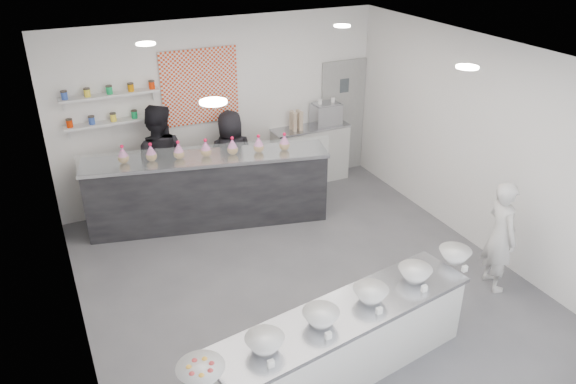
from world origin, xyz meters
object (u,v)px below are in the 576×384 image
at_px(espresso_ledge, 310,154).
at_px(staff_right, 232,158).
at_px(staff_left, 159,163).
at_px(prep_counter, 344,343).
at_px(woman_prep, 501,236).
at_px(back_bar, 209,190).
at_px(espresso_machine, 326,114).

bearing_deg(espresso_ledge, staff_right, -173.42).
bearing_deg(staff_left, prep_counter, 123.74).
height_order(woman_prep, staff_right, staff_right).
distance_m(back_bar, staff_right, 0.82).
xyz_separation_m(woman_prep, staff_right, (-2.26, 3.72, 0.05)).
height_order(espresso_ledge, espresso_machine, espresso_machine).
relative_size(espresso_machine, woman_prep, 0.33).
bearing_deg(staff_left, woman_prep, 155.17).
bearing_deg(woman_prep, espresso_machine, 19.31).
bearing_deg(espresso_machine, woman_prep, -84.14).
height_order(espresso_machine, staff_right, staff_right).
relative_size(prep_counter, espresso_machine, 6.07).
bearing_deg(staff_right, back_bar, 46.86).
bearing_deg(espresso_ledge, prep_counter, -113.15).
xyz_separation_m(prep_counter, back_bar, (-0.25, 3.71, 0.16)).
bearing_deg(espresso_machine, staff_right, -174.48).
distance_m(prep_counter, back_bar, 3.73).
distance_m(woman_prep, staff_right, 4.35).
height_order(back_bar, woman_prep, woman_prep).
bearing_deg(back_bar, prep_counter, -72.76).
bearing_deg(espresso_ledge, espresso_machine, 0.00).
distance_m(back_bar, woman_prep, 4.27).
distance_m(espresso_ledge, staff_right, 1.60).
height_order(espresso_ledge, staff_right, staff_right).
relative_size(back_bar, woman_prep, 2.44).
distance_m(prep_counter, woman_prep, 2.67).
xyz_separation_m(espresso_machine, woman_prep, (0.40, -3.90, -0.47)).
xyz_separation_m(prep_counter, staff_right, (0.33, 4.24, 0.39)).
relative_size(back_bar, espresso_ledge, 2.63).
height_order(prep_counter, espresso_machine, espresso_machine).
height_order(back_bar, espresso_ledge, back_bar).
distance_m(espresso_ledge, woman_prep, 3.97).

